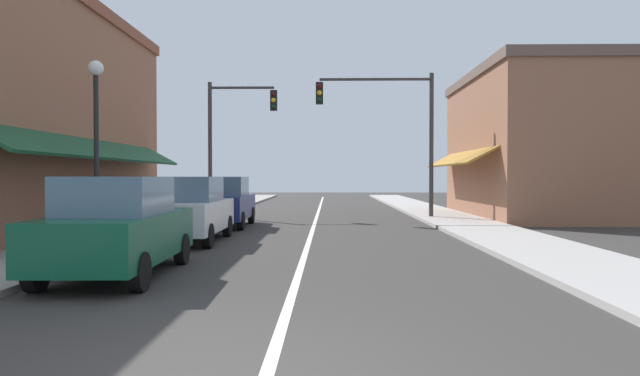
{
  "coord_description": "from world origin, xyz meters",
  "views": [
    {
      "loc": [
        0.56,
        -4.64,
        1.77
      ],
      "look_at": [
        0.21,
        15.86,
        1.35
      ],
      "focal_mm": 31.28,
      "sensor_mm": 36.0,
      "label": 1
    }
  ],
  "objects": [
    {
      "name": "ground_plane",
      "position": [
        0.0,
        18.0,
        0.0
      ],
      "size": [
        80.0,
        80.0,
        0.0
      ],
      "primitive_type": "plane",
      "color": "#33302D"
    },
    {
      "name": "sidewalk_left",
      "position": [
        -5.5,
        18.0,
        0.06
      ],
      "size": [
        2.6,
        56.0,
        0.12
      ],
      "primitive_type": "cube",
      "color": "gray",
      "rests_on": "ground"
    },
    {
      "name": "sidewalk_right",
      "position": [
        5.5,
        18.0,
        0.06
      ],
      "size": [
        2.6,
        56.0,
        0.12
      ],
      "primitive_type": "cube",
      "color": "#A39E99",
      "rests_on": "ground"
    },
    {
      "name": "lane_center_stripe",
      "position": [
        0.0,
        18.0,
        0.0
      ],
      "size": [
        0.14,
        52.0,
        0.01
      ],
      "primitive_type": "cube",
      "color": "silver",
      "rests_on": "ground"
    },
    {
      "name": "storefront_left_block",
      "position": [
        -8.87,
        12.0,
        3.66
      ],
      "size": [
        5.46,
        14.2,
        7.32
      ],
      "color": "#8E5B42",
      "rests_on": "ground"
    },
    {
      "name": "storefront_right_block",
      "position": [
        9.59,
        20.0,
        3.19
      ],
      "size": [
        6.9,
        10.2,
        6.37
      ],
      "color": "#8E5B42",
      "rests_on": "ground"
    },
    {
      "name": "parked_car_nearest_left",
      "position": [
        -3.17,
        5.11,
        0.88
      ],
      "size": [
        1.87,
        4.14,
        1.77
      ],
      "rotation": [
        0.0,
        0.0,
        0.03
      ],
      "color": "#0F4C33",
      "rests_on": "ground"
    },
    {
      "name": "parked_car_second_left",
      "position": [
        -3.24,
        10.34,
        0.88
      ],
      "size": [
        1.8,
        4.11,
        1.77
      ],
      "rotation": [
        0.0,
        0.0,
        0.01
      ],
      "color": "silver",
      "rests_on": "ground"
    },
    {
      "name": "parked_car_third_left",
      "position": [
        -3.17,
        14.98,
        0.88
      ],
      "size": [
        1.83,
        4.12,
        1.77
      ],
      "rotation": [
        0.0,
        0.0,
        0.01
      ],
      "color": "navy",
      "rests_on": "ground"
    },
    {
      "name": "traffic_signal_mast_arm",
      "position": [
        3.19,
        18.55,
        4.12
      ],
      "size": [
        4.89,
        0.5,
        6.07
      ],
      "color": "#333333",
      "rests_on": "ground"
    },
    {
      "name": "traffic_signal_left_corner",
      "position": [
        -3.83,
        20.22,
        3.94
      ],
      "size": [
        3.12,
        0.5,
        6.0
      ],
      "color": "#333333",
      "rests_on": "ground"
    },
    {
      "name": "street_lamp_left_near",
      "position": [
        -5.04,
        8.66,
        3.09
      ],
      "size": [
        0.36,
        0.36,
        4.56
      ],
      "color": "black",
      "rests_on": "ground"
    }
  ]
}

